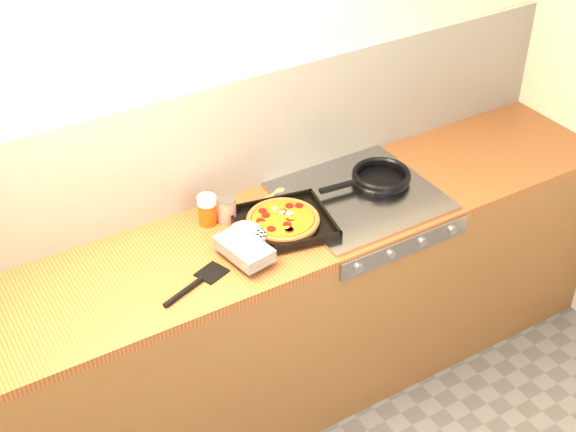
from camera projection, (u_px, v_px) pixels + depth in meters
room_shell at (225, 142)px, 3.10m from camera, size 3.20×3.20×3.20m
counter_run at (265, 319)px, 3.31m from camera, size 3.20×0.62×0.90m
stovetop at (359, 196)px, 3.24m from camera, size 0.60×0.56×0.02m
pizza_on_tray at (272, 227)px, 3.00m from camera, size 0.50×0.39×0.06m
frying_pan at (380, 177)px, 3.29m from camera, size 0.42×0.27×0.04m
tomato_can at (227, 210)px, 3.08m from camera, size 0.08×0.08×0.10m
juice_glass at (207, 210)px, 3.06m from camera, size 0.08×0.08×0.12m
wooden_spoon at (264, 201)px, 3.20m from camera, size 0.29×0.11×0.02m
black_spatula at (195, 284)px, 2.79m from camera, size 0.28×0.15×0.02m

